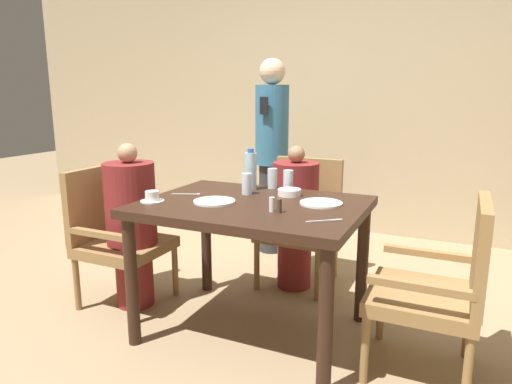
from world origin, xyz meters
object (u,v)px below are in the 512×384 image
Objects in this scene: standing_host at (272,151)px; plate_main_right at (214,201)px; chair_right_side at (442,284)px; bowl_small at (289,192)px; chair_left_side at (115,232)px; diner_in_left_chair at (132,224)px; glass_tall_mid at (247,184)px; water_bottle at (251,171)px; diner_in_far_chair at (295,216)px; glass_tall_near at (288,180)px; chair_far_side at (302,218)px; plate_main_left at (321,203)px; glass_tall_far at (272,178)px; teacup_with_saucer at (152,197)px.

standing_host is 1.47m from plate_main_right.
standing_host reaches higher than chair_right_side.
chair_right_side is at bearing -15.73° from bowl_small.
diner_in_left_chair is (0.14, 0.00, 0.07)m from chair_left_side.
diner_in_left_chair is 4.62× the size of plate_main_right.
water_bottle is at bearing 105.83° from glass_tall_mid.
diner_in_far_chair is (1.00, 0.71, 0.05)m from chair_left_side.
standing_host reaches higher than diner_in_left_chair.
diner_in_far_chair is at bearing 144.67° from chair_right_side.
diner_in_left_chair reaches higher than glass_tall_near.
standing_host reaches higher than bowl_small.
plate_main_left is at bearing -64.07° from chair_far_side.
diner_in_far_chair is 4.41× the size of plate_main_left.
glass_tall_near is at bearing -82.10° from chair_far_side.
chair_left_side reaches higher than bowl_small.
standing_host is at bearing 117.48° from bowl_small.
water_bottle is 2.03× the size of glass_tall_far.
diner_in_left_chair is 1.21m from chair_far_side.
glass_tall_mid and glass_tall_far have the same top height.
chair_left_side is at bearing -144.67° from diner_in_far_chair.
glass_tall_far is at bearing 158.92° from chair_right_side.
glass_tall_mid is (0.07, 0.26, 0.06)m from plate_main_right.
bowl_small is 1.08× the size of glass_tall_near.
glass_tall_near reaches higher than bowl_small.
chair_far_side is 1.01m from plate_main_right.
diner_in_far_chair is 1.14× the size of chair_right_side.
plate_main_right is at bearing -105.99° from glass_tall_far.
diner_in_far_chair is at bearing 68.89° from water_bottle.
water_bottle is (-0.28, 0.06, 0.10)m from bowl_small.
teacup_with_saucer is 0.96× the size of bowl_small.
plate_main_left is 0.56m from water_bottle.
chair_left_side is 0.97m from glass_tall_mid.
plate_main_left is (-0.64, 0.12, 0.31)m from chair_right_side.
plate_main_left is at bearing -58.87° from diner_in_far_chair.
diner_in_far_chair is at bearing -90.00° from chair_far_side.
glass_tall_far is at bearing 26.63° from diner_in_left_chair.
chair_far_side reaches higher than bowl_small.
diner_in_far_chair is (0.86, 0.71, -0.02)m from diner_in_left_chair.
diner_in_far_chair is 1.10m from teacup_with_saucer.
plate_main_left is 1.00× the size of plate_main_right.
chair_right_side is 1.18m from glass_tall_far.
glass_tall_mid is at bearing -102.44° from diner_in_far_chair.
glass_tall_far reaches higher than plate_main_right.
chair_far_side is 7.07× the size of glass_tall_mid.
standing_host reaches higher than water_bottle.
plate_main_left and plate_main_right have the same top height.
diner_in_left_chair is 0.71m from plate_main_right.
chair_left_side is at bearing 155.80° from teacup_with_saucer.
diner_in_left_chair is 1.86m from chair_right_side.
water_bottle is at bearing -111.11° from diner_in_far_chair.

